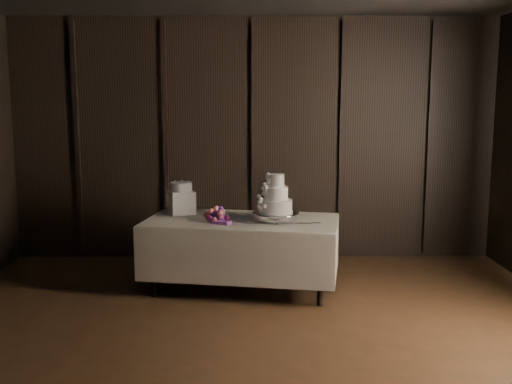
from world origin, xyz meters
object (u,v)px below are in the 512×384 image
object	(u,v)px
bouquet	(217,215)
box_pedestal	(181,202)
cake_stand	(276,217)
wedding_cake	(273,198)
display_table	(242,251)
small_cake	(181,187)

from	to	relation	value
bouquet	box_pedestal	distance (m)	0.60
cake_stand	wedding_cake	distance (m)	0.21
wedding_cake	box_pedestal	world-z (taller)	wedding_cake
display_table	wedding_cake	size ratio (longest dim) A/B	5.34
wedding_cake	display_table	bearing A→B (deg)	140.94
wedding_cake	bouquet	world-z (taller)	wedding_cake
box_pedestal	display_table	bearing A→B (deg)	-25.99
cake_stand	small_cake	bearing A→B (deg)	158.12
wedding_cake	bouquet	size ratio (longest dim) A/B	1.01
bouquet	box_pedestal	size ratio (longest dim) A/B	1.53
display_table	box_pedestal	bearing A→B (deg)	163.89
bouquet	display_table	bearing A→B (deg)	22.34
display_table	box_pedestal	size ratio (longest dim) A/B	8.23
cake_stand	bouquet	size ratio (longest dim) A/B	1.22
small_cake	cake_stand	bearing A→B (deg)	-21.88
bouquet	small_cake	bearing A→B (deg)	133.90
cake_stand	small_cake	distance (m)	1.13
display_table	small_cake	world-z (taller)	small_cake
bouquet	box_pedestal	bearing A→B (deg)	133.90
bouquet	small_cake	distance (m)	0.64
box_pedestal	bouquet	bearing A→B (deg)	-46.10
box_pedestal	small_cake	distance (m)	0.17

